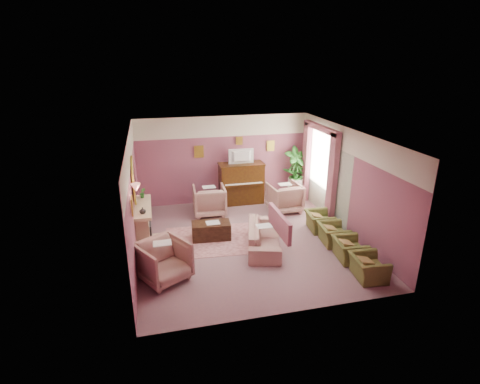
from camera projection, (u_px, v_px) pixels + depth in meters
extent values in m
cube|color=gray|center=(247.00, 241.00, 9.76)|extent=(5.50, 6.00, 0.01)
cube|color=white|center=(248.00, 134.00, 8.80)|extent=(5.50, 6.00, 0.01)
cube|color=#6C415A|center=(224.00, 160.00, 12.02)|extent=(5.50, 0.02, 2.80)
cube|color=#6C415A|center=(291.00, 247.00, 6.54)|extent=(5.50, 0.02, 2.80)
cube|color=#6C415A|center=(133.00, 200.00, 8.67)|extent=(0.02, 6.00, 2.80)
cube|color=#6C415A|center=(348.00, 182.00, 9.89)|extent=(0.02, 6.00, 2.80)
cube|color=beige|center=(223.00, 126.00, 11.64)|extent=(5.50, 0.01, 0.65)
cube|color=#9DA793|center=(325.00, 179.00, 11.19)|extent=(0.01, 3.00, 2.15)
cube|color=beige|center=(143.00, 229.00, 9.18)|extent=(0.30, 1.40, 1.10)
cube|color=black|center=(148.00, 234.00, 9.25)|extent=(0.18, 0.72, 0.68)
cube|color=orange|center=(150.00, 240.00, 9.33)|extent=(0.06, 0.54, 0.10)
cube|color=beige|center=(143.00, 207.00, 8.99)|extent=(0.40, 1.55, 0.07)
cube|color=beige|center=(153.00, 247.00, 9.41)|extent=(0.55, 1.50, 0.02)
ellipsoid|color=gold|center=(134.00, 181.00, 8.73)|extent=(0.04, 0.72, 1.20)
ellipsoid|color=white|center=(135.00, 181.00, 8.73)|extent=(0.01, 0.60, 1.06)
cone|color=#FF8D7B|center=(136.00, 188.00, 7.73)|extent=(0.20, 0.20, 0.16)
cube|color=#361D0A|center=(241.00, 184.00, 12.10)|extent=(1.40, 0.60, 1.30)
cube|color=#361D0A|center=(244.00, 185.00, 11.75)|extent=(1.30, 0.12, 0.06)
cube|color=silver|center=(244.00, 184.00, 11.74)|extent=(1.20, 0.08, 0.02)
cube|color=#361D0A|center=(241.00, 164.00, 11.87)|extent=(1.45, 0.65, 0.04)
imported|color=black|center=(242.00, 156.00, 11.72)|extent=(0.80, 0.12, 0.48)
cube|color=gold|center=(199.00, 152.00, 11.70)|extent=(0.30, 0.03, 0.38)
cube|color=gold|center=(271.00, 146.00, 12.20)|extent=(0.26, 0.03, 0.34)
cube|color=gold|center=(239.00, 141.00, 11.89)|extent=(0.22, 0.03, 0.26)
cube|color=gold|center=(132.00, 206.00, 7.48)|extent=(0.03, 0.28, 0.36)
cube|color=beige|center=(322.00, 157.00, 11.19)|extent=(0.03, 1.40, 1.80)
cube|color=#934E5F|center=(332.00, 179.00, 10.47)|extent=(0.16, 0.34, 2.60)
cube|color=#934E5F|center=(306.00, 162.00, 12.15)|extent=(0.16, 0.34, 2.60)
cube|color=#934E5F|center=(321.00, 128.00, 10.88)|extent=(0.16, 2.20, 0.16)
imported|color=#23641F|center=(142.00, 193.00, 9.44)|extent=(0.16, 0.16, 0.28)
imported|color=beige|center=(143.00, 211.00, 8.50)|extent=(0.16, 0.16, 0.16)
cube|color=#B27276|center=(214.00, 240.00, 9.80)|extent=(2.63, 1.98, 0.01)
cube|color=black|center=(211.00, 231.00, 9.80)|extent=(1.04, 0.58, 0.45)
cube|color=silver|center=(213.00, 223.00, 9.74)|extent=(0.35, 0.28, 0.01)
imported|color=tan|center=(264.00, 232.00, 9.34)|extent=(0.66, 1.97, 0.80)
cube|color=#934E5F|center=(279.00, 223.00, 9.36)|extent=(0.10, 1.49, 0.55)
imported|color=tan|center=(209.00, 199.00, 11.26)|extent=(0.94, 0.94, 0.98)
imported|color=tan|center=(284.00, 196.00, 11.50)|extent=(0.94, 0.94, 0.98)
imported|color=tan|center=(164.00, 259.00, 7.92)|extent=(0.94, 0.94, 0.98)
imported|color=#5B632B|center=(369.00, 264.00, 8.02)|extent=(0.55, 0.78, 0.68)
imported|color=#5B632B|center=(349.00, 246.00, 8.77)|extent=(0.55, 0.78, 0.68)
imported|color=#5B632B|center=(333.00, 231.00, 9.52)|extent=(0.55, 0.78, 0.68)
imported|color=#5B632B|center=(319.00, 218.00, 10.27)|extent=(0.55, 0.78, 0.68)
cylinder|color=white|center=(295.00, 188.00, 12.58)|extent=(0.52, 0.52, 0.70)
imported|color=#23641F|center=(296.00, 174.00, 12.40)|extent=(0.30, 0.30, 0.34)
imported|color=#23641F|center=(301.00, 175.00, 12.34)|extent=(0.16, 0.16, 0.28)
cylinder|color=brown|center=(294.00, 194.00, 12.60)|extent=(0.34, 0.34, 0.34)
imported|color=#23641F|center=(295.00, 168.00, 12.30)|extent=(0.76, 0.76, 1.44)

